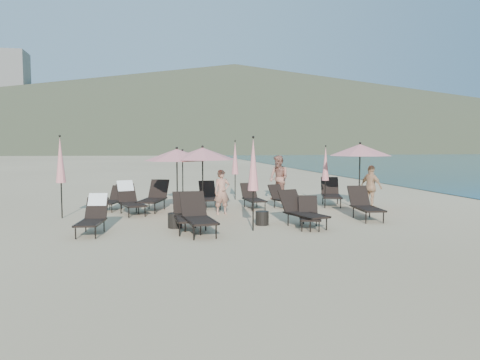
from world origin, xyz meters
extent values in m
plane|color=#D6BA8C|center=(0.00, 0.00, 0.00)|extent=(800.00, 800.00, 0.00)
cone|color=brown|center=(60.00, 300.00, 27.50)|extent=(690.00, 690.00, 55.00)
cone|color=brown|center=(190.00, 330.00, 16.00)|extent=(280.00, 280.00, 32.00)
cube|color=beige|center=(-70.00, 245.00, 24.00)|extent=(22.00, 18.00, 48.00)
cube|color=beige|center=(-45.00, 310.00, 19.00)|extent=(18.00, 16.00, 38.00)
cube|color=black|center=(-5.52, -0.21, 0.33)|extent=(0.76, 1.22, 0.05)
cube|color=black|center=(-5.41, 0.55, 0.62)|extent=(0.65, 0.52, 0.59)
cylinder|color=black|center=(-5.84, -0.65, 0.16)|extent=(0.03, 0.03, 0.33)
cylinder|color=black|center=(-5.69, 0.33, 0.16)|extent=(0.03, 0.03, 0.33)
cylinder|color=black|center=(-5.35, -0.72, 0.16)|extent=(0.03, 0.03, 0.33)
cylinder|color=black|center=(-5.20, 0.25, 0.16)|extent=(0.03, 0.03, 0.33)
cube|color=black|center=(-5.80, -0.12, 0.34)|extent=(0.23, 1.28, 0.04)
cube|color=black|center=(-5.23, -0.21, 0.34)|extent=(0.23, 1.28, 0.04)
cube|color=white|center=(-5.39, 0.69, 0.84)|extent=(0.55, 0.34, 0.36)
cube|color=black|center=(-2.67, -0.82, 0.39)|extent=(0.81, 1.40, 0.06)
cube|color=black|center=(-2.75, 0.08, 0.72)|extent=(0.74, 0.57, 0.69)
cylinder|color=black|center=(-2.91, -1.41, 0.19)|extent=(0.04, 0.04, 0.38)
cylinder|color=black|center=(-3.01, -0.26, 0.19)|extent=(0.04, 0.04, 0.38)
cylinder|color=black|center=(-2.33, -1.35, 0.19)|extent=(0.04, 0.04, 0.38)
cylinder|color=black|center=(-2.43, -0.20, 0.19)|extent=(0.04, 0.04, 0.38)
cube|color=black|center=(-3.01, -0.80, 0.40)|extent=(0.18, 1.51, 0.04)
cube|color=black|center=(-2.34, -0.73, 0.40)|extent=(0.18, 1.51, 0.04)
cube|color=black|center=(-2.94, -0.30, 0.37)|extent=(0.67, 1.29, 0.05)
cube|color=black|center=(-2.95, 0.57, 0.69)|extent=(0.67, 0.49, 0.66)
cylinder|color=black|center=(-3.21, -0.83, 0.18)|extent=(0.04, 0.04, 0.36)
cylinder|color=black|center=(-3.22, 0.27, 0.18)|extent=(0.04, 0.04, 0.36)
cylinder|color=black|center=(-2.66, -0.83, 0.18)|extent=(0.04, 0.04, 0.36)
cylinder|color=black|center=(-2.67, 0.27, 0.18)|extent=(0.04, 0.04, 0.36)
cube|color=black|center=(-3.26, -0.24, 0.39)|extent=(0.05, 1.44, 0.04)
cube|color=black|center=(-2.62, -0.24, 0.39)|extent=(0.05, 1.44, 0.04)
cube|color=black|center=(0.49, -0.41, 0.37)|extent=(0.98, 1.41, 0.05)
cube|color=black|center=(0.26, 0.43, 0.69)|extent=(0.77, 0.64, 0.66)
cylinder|color=black|center=(0.36, -1.00, 0.18)|extent=(0.04, 0.04, 0.36)
cylinder|color=black|center=(0.07, 0.07, 0.18)|extent=(0.04, 0.04, 0.36)
cylinder|color=black|center=(0.90, -0.85, 0.18)|extent=(0.04, 0.04, 0.36)
cylinder|color=black|center=(0.60, 0.21, 0.18)|extent=(0.04, 0.04, 0.36)
cube|color=black|center=(0.16, -0.44, 0.39)|extent=(0.43, 1.40, 0.04)
cube|color=black|center=(0.78, -0.27, 0.39)|extent=(0.43, 1.40, 0.04)
cube|color=black|center=(0.50, -0.55, 0.32)|extent=(0.85, 1.20, 0.05)
cube|color=black|center=(0.71, 0.14, 0.58)|extent=(0.66, 0.56, 0.56)
cylinder|color=black|center=(0.14, -0.92, 0.15)|extent=(0.03, 0.03, 0.31)
cylinder|color=black|center=(0.41, -0.03, 0.15)|extent=(0.03, 0.03, 0.31)
cylinder|color=black|center=(0.59, -1.05, 0.15)|extent=(0.03, 0.03, 0.31)
cylinder|color=black|center=(0.86, -0.16, 0.15)|extent=(0.03, 0.03, 0.31)
cube|color=black|center=(0.25, -0.43, 0.33)|extent=(0.39, 1.18, 0.04)
cube|color=black|center=(0.77, -0.59, 0.33)|extent=(0.39, 1.18, 0.04)
cube|color=black|center=(2.81, 0.39, 0.37)|extent=(0.79, 1.34, 0.05)
cube|color=black|center=(2.90, 1.24, 0.69)|extent=(0.71, 0.55, 0.66)
cylinder|color=black|center=(2.48, -0.11, 0.18)|extent=(0.04, 0.04, 0.36)
cylinder|color=black|center=(2.60, 0.98, 0.18)|extent=(0.04, 0.04, 0.36)
cylinder|color=black|center=(3.03, -0.17, 0.18)|extent=(0.04, 0.04, 0.36)
cylinder|color=black|center=(3.15, 0.92, 0.18)|extent=(0.04, 0.04, 0.36)
cube|color=black|center=(2.50, 0.48, 0.38)|extent=(0.19, 1.43, 0.04)
cube|color=black|center=(3.14, 0.41, 0.38)|extent=(0.19, 1.43, 0.04)
cube|color=black|center=(-4.46, 3.07, 0.36)|extent=(0.95, 1.37, 0.05)
cube|color=black|center=(-4.68, 3.88, 0.67)|extent=(0.75, 0.63, 0.64)
cylinder|color=black|center=(-4.58, 2.50, 0.18)|extent=(0.04, 0.04, 0.35)
cylinder|color=black|center=(-4.86, 3.53, 0.18)|extent=(0.04, 0.04, 0.35)
cylinder|color=black|center=(-4.06, 2.64, 0.18)|extent=(0.04, 0.04, 0.35)
cylinder|color=black|center=(-4.34, 3.68, 0.18)|extent=(0.04, 0.04, 0.35)
cube|color=black|center=(-4.77, 3.04, 0.37)|extent=(0.41, 1.36, 0.04)
cube|color=black|center=(-4.17, 3.21, 0.37)|extent=(0.41, 1.36, 0.04)
cube|color=white|center=(-4.72, 4.03, 0.92)|extent=(0.62, 0.43, 0.39)
cube|color=black|center=(-3.81, 3.82, 0.39)|extent=(1.09, 1.49, 0.06)
cube|color=black|center=(-3.52, 4.67, 0.72)|extent=(0.82, 0.71, 0.69)
cylinder|color=black|center=(-4.27, 3.39, 0.19)|extent=(0.04, 0.04, 0.38)
cylinder|color=black|center=(-3.89, 4.47, 0.19)|extent=(0.04, 0.04, 0.38)
cylinder|color=black|center=(-3.72, 3.20, 0.19)|extent=(0.04, 0.04, 0.38)
cylinder|color=black|center=(-3.34, 4.28, 0.19)|extent=(0.04, 0.04, 0.38)
cube|color=black|center=(-4.11, 3.98, 0.40)|extent=(0.54, 1.44, 0.04)
cube|color=black|center=(-3.48, 3.76, 0.40)|extent=(0.54, 1.44, 0.04)
cube|color=black|center=(-1.61, 4.25, 0.35)|extent=(0.65, 1.22, 0.05)
cube|color=black|center=(-1.63, 5.06, 0.65)|extent=(0.63, 0.47, 0.62)
cylinder|color=black|center=(-1.87, 3.74, 0.17)|extent=(0.04, 0.04, 0.34)
cylinder|color=black|center=(-1.89, 4.78, 0.17)|extent=(0.04, 0.04, 0.34)
cylinder|color=black|center=(-1.34, 3.75, 0.17)|extent=(0.04, 0.04, 0.34)
cylinder|color=black|center=(-1.37, 4.79, 0.17)|extent=(0.04, 0.04, 0.34)
cube|color=black|center=(-1.92, 4.29, 0.36)|extent=(0.07, 1.36, 0.04)
cube|color=black|center=(-1.31, 4.30, 0.36)|extent=(0.07, 1.36, 0.04)
cube|color=black|center=(-0.06, 3.65, 0.33)|extent=(0.66, 1.17, 0.05)
cube|color=black|center=(-0.11, 4.41, 0.61)|extent=(0.61, 0.47, 0.58)
cylinder|color=black|center=(-0.27, 3.17, 0.16)|extent=(0.03, 0.03, 0.32)
cylinder|color=black|center=(-0.34, 4.13, 0.16)|extent=(0.03, 0.03, 0.32)
cylinder|color=black|center=(0.22, 3.20, 0.16)|extent=(0.03, 0.03, 0.32)
cylinder|color=black|center=(0.15, 4.17, 0.16)|extent=(0.03, 0.03, 0.32)
cube|color=black|center=(-0.34, 3.68, 0.34)|extent=(0.12, 1.27, 0.04)
cube|color=black|center=(0.22, 3.72, 0.34)|extent=(0.12, 1.27, 0.04)
cube|color=black|center=(1.10, 3.37, 0.31)|extent=(0.84, 1.19, 0.04)
cube|color=black|center=(0.89, 4.06, 0.58)|extent=(0.65, 0.55, 0.55)
cylinder|color=black|center=(1.00, 2.87, 0.15)|extent=(0.03, 0.03, 0.30)
cylinder|color=black|center=(0.74, 3.75, 0.15)|extent=(0.03, 0.03, 0.30)
cylinder|color=black|center=(1.45, 3.01, 0.15)|extent=(0.03, 0.03, 0.30)
cylinder|color=black|center=(1.18, 3.89, 0.15)|extent=(0.03, 0.03, 0.30)
cube|color=black|center=(0.83, 3.33, 0.32)|extent=(0.38, 1.16, 0.04)
cube|color=black|center=(1.34, 3.49, 0.32)|extent=(0.38, 1.16, 0.04)
cube|color=black|center=(3.02, 3.75, 0.39)|extent=(1.07, 1.48, 0.06)
cube|color=black|center=(3.30, 4.60, 0.71)|extent=(0.81, 0.69, 0.68)
cylinder|color=black|center=(2.57, 3.32, 0.19)|extent=(0.04, 0.04, 0.38)
cylinder|color=black|center=(2.93, 4.40, 0.19)|extent=(0.04, 0.04, 0.38)
cylinder|color=black|center=(3.12, 3.14, 0.19)|extent=(0.04, 0.04, 0.38)
cylinder|color=black|center=(3.48, 4.22, 0.19)|extent=(0.04, 0.04, 0.38)
cube|color=black|center=(2.72, 3.91, 0.40)|extent=(0.51, 1.43, 0.04)
cube|color=black|center=(3.35, 3.70, 0.40)|extent=(0.51, 1.43, 0.04)
cube|color=black|center=(-5.26, 4.33, 0.31)|extent=(0.87, 1.18, 0.04)
cube|color=black|center=(-5.02, 5.00, 0.57)|extent=(0.65, 0.56, 0.55)
cylinder|color=black|center=(-5.62, 3.99, 0.15)|extent=(0.03, 0.03, 0.30)
cylinder|color=black|center=(-5.32, 4.84, 0.15)|extent=(0.03, 0.03, 0.30)
cylinder|color=black|center=(-5.19, 3.83, 0.15)|extent=(0.03, 0.03, 0.30)
cylinder|color=black|center=(-4.88, 4.69, 0.15)|extent=(0.03, 0.03, 0.30)
cube|color=black|center=(-5.49, 4.46, 0.32)|extent=(0.43, 1.13, 0.04)
cube|color=black|center=(-4.99, 4.28, 0.32)|extent=(0.43, 1.13, 0.04)
cylinder|color=black|center=(-2.99, 2.61, 1.08)|extent=(0.05, 0.05, 2.15)
cone|color=#E48980|center=(-2.99, 2.61, 2.05)|extent=(2.15, 2.15, 0.39)
sphere|color=black|center=(-2.99, 2.61, 2.28)|extent=(0.08, 0.08, 0.08)
cylinder|color=black|center=(-2.17, 2.36, 1.10)|extent=(0.05, 0.05, 2.20)
cone|color=#E48980|center=(-2.17, 2.36, 2.09)|extent=(2.20, 2.20, 0.40)
sphere|color=black|center=(-2.17, 2.36, 2.32)|extent=(0.08, 0.08, 0.08)
cylinder|color=black|center=(3.62, 2.63, 1.15)|extent=(0.05, 0.05, 2.30)
cone|color=#E48980|center=(3.62, 2.63, 2.19)|extent=(2.30, 2.30, 0.42)
sphere|color=black|center=(3.62, 2.63, 2.43)|extent=(0.09, 0.09, 0.09)
cylinder|color=black|center=(-2.56, 5.36, 1.03)|extent=(0.04, 0.04, 2.05)
cone|color=#E48980|center=(-2.56, 5.36, 1.95)|extent=(2.05, 2.05, 0.37)
sphere|color=black|center=(-2.56, 5.36, 2.17)|extent=(0.08, 0.08, 0.08)
cylinder|color=black|center=(-1.14, -0.48, 0.57)|extent=(0.04, 0.04, 1.13)
cone|color=#E48980|center=(-1.14, -0.48, 1.85)|extent=(0.31, 0.31, 1.44)
sphere|color=black|center=(-1.14, -0.48, 2.61)|extent=(0.07, 0.07, 0.07)
cylinder|color=black|center=(2.75, 3.73, 0.51)|extent=(0.04, 0.04, 1.01)
cone|color=#E48980|center=(2.75, 3.73, 1.65)|extent=(0.28, 0.28, 1.29)
sphere|color=black|center=(2.75, 3.73, 2.32)|extent=(0.06, 0.06, 0.06)
cylinder|color=black|center=(-6.71, 2.95, 0.58)|extent=(0.04, 0.04, 1.16)
cone|color=#E48980|center=(-6.71, 2.95, 1.90)|extent=(0.32, 0.32, 1.48)
sphere|color=black|center=(-6.71, 2.95, 2.67)|extent=(0.07, 0.07, 0.07)
cylinder|color=black|center=(-0.19, 6.62, 0.55)|extent=(0.04, 0.04, 1.10)
cone|color=#E48980|center=(-0.19, 6.62, 1.79)|extent=(0.30, 0.30, 1.39)
sphere|color=black|center=(-0.19, 6.62, 2.52)|extent=(0.07, 0.07, 0.07)
cylinder|color=black|center=(-3.24, 0.42, 0.22)|extent=(0.41, 0.41, 0.43)
cylinder|color=black|center=(-0.66, 0.34, 0.21)|extent=(0.40, 0.40, 0.41)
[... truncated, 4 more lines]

